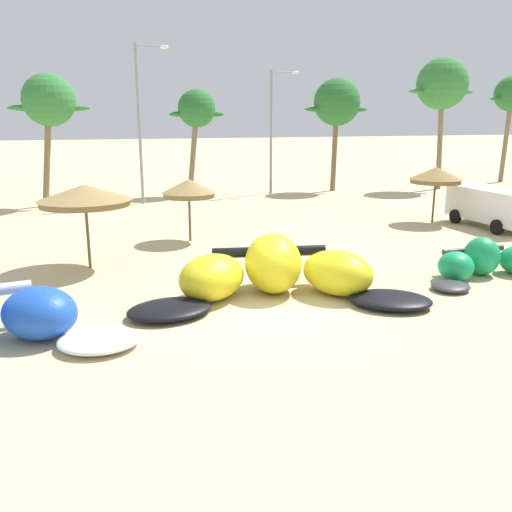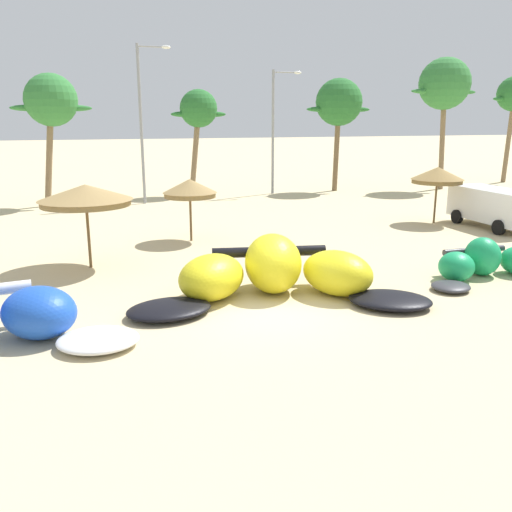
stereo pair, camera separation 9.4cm
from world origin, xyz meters
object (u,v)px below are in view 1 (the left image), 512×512
palm_right (512,96)px  lamppost_east_center (274,125)px  kite_left_of_center (488,263)px  palm_left_of_gap (49,102)px  palm_center_right (337,103)px  parked_van (492,204)px  lamppost_west_center (142,116)px  palm_center_left (196,111)px  palm_right_of_gap (442,85)px  beach_umbrella_near_palms (189,188)px  beach_umbrella_outermost (436,175)px  beach_umbrella_middle (85,195)px  kite_left (275,274)px

palm_right → lamppost_east_center: (-20.39, -0.62, -2.15)m
kite_left_of_center → lamppost_east_center: (0.53, 21.52, 4.18)m
palm_left_of_gap → palm_center_right: 18.90m
palm_center_right → palm_right: 15.71m
parked_van → lamppost_west_center: 19.99m
palm_center_left → palm_right_of_gap: palm_right_of_gap is taller
beach_umbrella_near_palms → beach_umbrella_outermost: 12.31m
beach_umbrella_middle → lamppost_west_center: bearing=75.1°
parked_van → palm_right_of_gap: 15.88m
kite_left → beach_umbrella_outermost: size_ratio=3.10×
kite_left_of_center → palm_right_of_gap: bearing=57.6°
palm_center_right → parked_van: bearing=-86.2°
beach_umbrella_outermost → palm_right: bearing=39.0°
kite_left_of_center → beach_umbrella_near_palms: size_ratio=2.13×
palm_right_of_gap → palm_right: size_ratio=1.11×
beach_umbrella_near_palms → lamppost_east_center: size_ratio=0.32×
beach_umbrella_outermost → palm_right_of_gap: size_ratio=0.30×
palm_left_of_gap → parked_van: bearing=-34.5°
beach_umbrella_outermost → palm_left_of_gap: palm_left_of_gap is taller
kite_left_of_center → beach_umbrella_middle: beach_umbrella_middle is taller
palm_center_left → palm_right: 25.49m
beach_umbrella_middle → lamppost_east_center: size_ratio=0.39×
palm_right → kite_left: bearing=-142.3°
parked_van → palm_left_of_gap: bearing=145.5°
beach_umbrella_near_palms → palm_right: (29.03, 13.64, 4.58)m
lamppost_west_center → palm_center_right: bearing=7.5°
beach_umbrella_middle → palm_center_left: (7.80, 17.29, 3.03)m
palm_center_right → lamppost_east_center: (-4.71, -0.06, -1.43)m
parked_van → palm_center_left: (-10.74, 15.80, 4.49)m
palm_left_of_gap → lamppost_east_center: bearing=4.1°
lamppost_east_center → parked_van: bearing=-68.8°
kite_left_of_center → palm_left_of_gap: 25.24m
lamppost_west_center → lamppost_east_center: (9.02, 1.74, -0.53)m
palm_left_of_gap → kite_left_of_center: bearing=-56.4°
palm_center_left → lamppost_west_center: (-3.96, -2.90, -0.38)m
beach_umbrella_near_palms → palm_right_of_gap: 24.26m
palm_center_left → kite_left: bearing=-97.1°
palm_center_left → palm_right: size_ratio=0.84×
beach_umbrella_near_palms → beach_umbrella_outermost: (12.31, 0.12, 0.14)m
kite_left → lamppost_east_center: bearing=69.7°
beach_umbrella_outermost → palm_center_left: size_ratio=0.40×
palm_right_of_gap → palm_right: 8.57m
lamppost_west_center → lamppost_east_center: size_ratio=1.13×
palm_right_of_gap → beach_umbrella_outermost: bearing=-126.7°
beach_umbrella_middle → palm_right: (33.25, 16.75, 4.27)m
beach_umbrella_middle → parked_van: 18.66m
parked_van → palm_center_left: bearing=124.2°
beach_umbrella_outermost → palm_right_of_gap: (8.45, 11.34, 4.99)m
palm_center_right → palm_center_left: bearing=173.6°
beach_umbrella_near_palms → palm_left_of_gap: (-5.52, 12.01, 3.76)m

